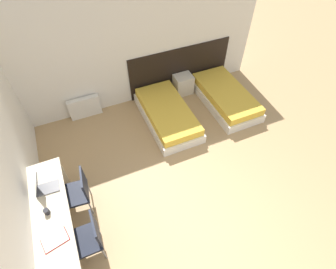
# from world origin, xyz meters

# --- Properties ---
(ground_plane) EXTENTS (20.00, 20.00, 0.00)m
(ground_plane) POSITION_xyz_m (0.00, 0.00, 0.00)
(ground_plane) COLOR tan
(wall_back) EXTENTS (5.92, 0.05, 2.70)m
(wall_back) POSITION_xyz_m (0.00, 4.09, 1.35)
(wall_back) COLOR white
(wall_back) RESTS_ON ground_plane
(wall_left) EXTENTS (0.05, 5.07, 2.70)m
(wall_left) POSITION_xyz_m (-2.49, 2.03, 1.35)
(wall_left) COLOR white
(wall_left) RESTS_ON ground_plane
(headboard_panel) EXTENTS (2.56, 0.03, 1.12)m
(headboard_panel) POSITION_xyz_m (1.10, 4.06, 0.56)
(headboard_panel) COLOR black
(headboard_panel) RESTS_ON ground_plane
(bed_near_window) EXTENTS (0.96, 1.87, 0.38)m
(bed_near_window) POSITION_xyz_m (0.35, 3.09, 0.18)
(bed_near_window) COLOR silver
(bed_near_window) RESTS_ON ground_plane
(bed_near_door) EXTENTS (0.96, 1.87, 0.38)m
(bed_near_door) POSITION_xyz_m (1.86, 3.09, 0.18)
(bed_near_door) COLOR silver
(bed_near_door) RESTS_ON ground_plane
(nightstand) EXTENTS (0.44, 0.35, 0.49)m
(nightstand) POSITION_xyz_m (1.10, 3.85, 0.24)
(nightstand) COLOR beige
(nightstand) RESTS_ON ground_plane
(radiator) EXTENTS (0.70, 0.12, 0.50)m
(radiator) POSITION_xyz_m (-1.30, 3.97, 0.25)
(radiator) COLOR silver
(radiator) RESTS_ON ground_plane
(desk) EXTENTS (0.52, 2.02, 0.74)m
(desk) POSITION_xyz_m (-2.20, 1.34, 0.58)
(desk) COLOR beige
(desk) RESTS_ON ground_plane
(chair_near_laptop) EXTENTS (0.50, 0.50, 0.89)m
(chair_near_laptop) POSITION_xyz_m (-1.81, 1.74, 0.50)
(chair_near_laptop) COLOR black
(chair_near_laptop) RESTS_ON ground_plane
(chair_near_notebook) EXTENTS (0.46, 0.46, 0.89)m
(chair_near_notebook) POSITION_xyz_m (-1.81, 0.93, 0.50)
(chair_near_notebook) COLOR black
(chair_near_notebook) RESTS_ON ground_plane
(laptop) EXTENTS (0.35, 0.23, 0.33)m
(laptop) POSITION_xyz_m (-2.22, 1.81, 0.81)
(laptop) COLOR slate
(laptop) RESTS_ON desk
(open_notebook) EXTENTS (0.37, 0.28, 0.02)m
(open_notebook) POSITION_xyz_m (-2.19, 0.96, 0.75)
(open_notebook) COLOR #B21E1E
(open_notebook) RESTS_ON desk
(mug) EXTENTS (0.08, 0.08, 0.09)m
(mug) POSITION_xyz_m (-2.23, 1.40, 0.79)
(mug) COLOR black
(mug) RESTS_ON desk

